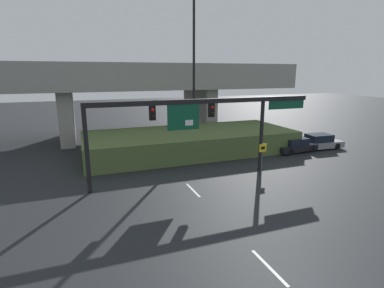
{
  "coord_description": "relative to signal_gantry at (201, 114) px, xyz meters",
  "views": [
    {
      "loc": [
        -6.44,
        -7.31,
        7.44
      ],
      "look_at": [
        0.0,
        9.85,
        3.04
      ],
      "focal_mm": 28.0,
      "sensor_mm": 36.0,
      "label": 1
    }
  ],
  "objects": [
    {
      "name": "ground_plane",
      "position": [
        -1.32,
        -11.57,
        -4.62
      ],
      "size": [
        160.0,
        160.0,
        0.0
      ],
      "primitive_type": "plane",
      "color": "black"
    },
    {
      "name": "lane_markings",
      "position": [
        -1.32,
        2.31,
        -4.62
      ],
      "size": [
        0.14,
        27.67,
        0.01
      ],
      "color": "silver",
      "rests_on": "ground"
    },
    {
      "name": "signal_gantry",
      "position": [
        0.0,
        0.0,
        0.0
      ],
      "size": [
        16.39,
        0.44,
        5.68
      ],
      "color": "black",
      "rests_on": "ground"
    },
    {
      "name": "speed_limit_sign",
      "position": [
        4.6,
        -0.76,
        -3.07
      ],
      "size": [
        0.6,
        0.11,
        2.38
      ],
      "color": "#4C4C4C",
      "rests_on": "ground"
    },
    {
      "name": "highway_light_pole_near",
      "position": [
        2.91,
        9.02,
        3.42
      ],
      "size": [
        0.7,
        0.36,
        15.34
      ],
      "color": "black",
      "rests_on": "ground"
    },
    {
      "name": "overpass_bridge",
      "position": [
        -1.32,
        16.43,
        1.38
      ],
      "size": [
        36.85,
        9.99,
        8.39
      ],
      "color": "gray",
      "rests_on": "ground"
    },
    {
      "name": "grass_embankment",
      "position": [
        1.87,
        7.23,
        -3.63
      ],
      "size": [
        19.54,
        7.96,
        1.99
      ],
      "color": "#4C6033",
      "rests_on": "ground"
    },
    {
      "name": "parked_sedan_near_right",
      "position": [
        8.29,
        5.04,
        -3.99
      ],
      "size": [
        4.54,
        1.83,
        1.36
      ],
      "rotation": [
        0.0,
        0.0,
        -0.01
      ],
      "color": "maroon",
      "rests_on": "ground"
    },
    {
      "name": "parked_sedan_mid_right",
      "position": [
        11.29,
        3.72,
        -3.99
      ],
      "size": [
        4.47,
        2.17,
        1.35
      ],
      "rotation": [
        0.0,
        0.0,
        0.08
      ],
      "color": "black",
      "rests_on": "ground"
    },
    {
      "name": "parked_sedan_far_right",
      "position": [
        14.36,
        3.81,
        -3.95
      ],
      "size": [
        4.53,
        2.09,
        1.47
      ],
      "rotation": [
        0.0,
        0.0,
        -0.06
      ],
      "color": "gray",
      "rests_on": "ground"
    }
  ]
}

